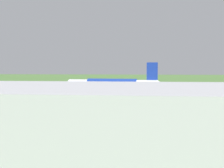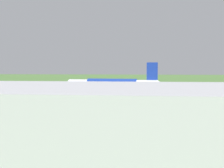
% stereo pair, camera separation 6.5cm
% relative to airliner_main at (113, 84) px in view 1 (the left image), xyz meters
% --- Properties ---
extents(ground_plane, '(800.00, 800.00, 0.00)m').
position_rel_airliner_main_xyz_m(ground_plane, '(-11.88, -0.05, -4.35)').
color(ground_plane, '#547F3D').
extents(runway_asphalt, '(600.00, 38.53, 0.06)m').
position_rel_airliner_main_xyz_m(runway_asphalt, '(-11.88, -0.05, -4.32)').
color(runway_asphalt, '#2D3033').
rests_on(runway_asphalt, ground).
extents(apron_concrete, '(440.00, 110.00, 0.05)m').
position_rel_airliner_main_xyz_m(apron_concrete, '(-11.88, 60.99, -4.33)').
color(apron_concrete, gray).
rests_on(apron_concrete, ground).
extents(grass_verge_foreground, '(600.00, 80.00, 0.04)m').
position_rel_airliner_main_xyz_m(grass_verge_foreground, '(-11.88, -46.97, -4.33)').
color(grass_verge_foreground, '#478534').
rests_on(grass_verge_foreground, ground).
extents(airliner_main, '(54.12, 44.40, 15.88)m').
position_rel_airliner_main_xyz_m(airliner_main, '(0.00, 0.00, 0.00)').
color(airliner_main, white).
rests_on(airliner_main, ground).
extents(terminal_building, '(136.73, 20.54, 33.05)m').
position_rel_airliner_main_xyz_m(terminal_building, '(-25.38, 131.00, 1.68)').
color(terminal_building, silver).
rests_on(terminal_building, ground).
extents(service_car_followme, '(4.54, 3.65, 1.62)m').
position_rel_airliner_main_xyz_m(service_car_followme, '(-33.41, 32.70, -3.51)').
color(service_car_followme, '#B21914').
rests_on(service_car_followme, ground).
extents(service_truck_fuel, '(6.10, 5.03, 2.65)m').
position_rel_airliner_main_xyz_m(service_truck_fuel, '(18.73, 28.14, -2.95)').
color(service_truck_fuel, black).
rests_on(service_truck_fuel, ground).
extents(no_stopping_sign, '(0.60, 0.10, 2.36)m').
position_rel_airliner_main_xyz_m(no_stopping_sign, '(-5.85, -42.49, -2.94)').
color(no_stopping_sign, slate).
rests_on(no_stopping_sign, ground).
extents(traffic_cone_orange, '(0.40, 0.40, 0.55)m').
position_rel_airliner_main_xyz_m(traffic_cone_orange, '(-0.75, -50.49, -4.08)').
color(traffic_cone_orange, orange).
rests_on(traffic_cone_orange, ground).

